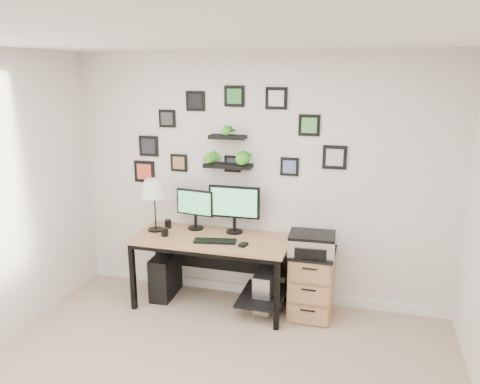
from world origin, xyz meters
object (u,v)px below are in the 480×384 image
(table_lamp, at_px, (154,190))
(file_cabinet, at_px, (312,283))
(monitor_left, at_px, (195,206))
(mug, at_px, (165,232))
(monitor_right, at_px, (234,205))
(pc_tower_black, at_px, (165,275))
(pc_tower_grey, at_px, (266,290))
(printer, at_px, (312,244))
(desk, at_px, (216,248))

(table_lamp, xyz_separation_m, file_cabinet, (1.67, 0.03, -0.86))
(monitor_left, height_order, table_lamp, table_lamp)
(mug, height_order, file_cabinet, mug)
(monitor_left, height_order, monitor_right, monitor_right)
(pc_tower_black, bearing_deg, monitor_left, 22.03)
(monitor_right, distance_m, file_cabinet, 1.11)
(monitor_right, bearing_deg, table_lamp, -169.50)
(pc_tower_grey, bearing_deg, file_cabinet, 1.51)
(pc_tower_grey, height_order, printer, printer)
(monitor_left, bearing_deg, table_lamp, -158.57)
(table_lamp, height_order, pc_tower_grey, table_lamp)
(monitor_left, distance_m, monitor_right, 0.44)
(file_cabinet, xyz_separation_m, printer, (-0.01, -0.04, 0.44))
(pc_tower_black, bearing_deg, file_cabinet, -1.69)
(pc_tower_grey, xyz_separation_m, printer, (0.46, -0.03, 0.57))
(mug, relative_size, pc_tower_black, 0.18)
(mug, bearing_deg, monitor_right, 23.70)
(desk, distance_m, monitor_right, 0.48)
(table_lamp, xyz_separation_m, printer, (1.66, -0.01, -0.42))
(table_lamp, distance_m, file_cabinet, 1.88)
(file_cabinet, bearing_deg, desk, -176.65)
(file_cabinet, bearing_deg, pc_tower_black, -179.27)
(monitor_right, xyz_separation_m, printer, (0.83, -0.16, -0.28))
(pc_tower_black, distance_m, pc_tower_grey, 1.12)
(table_lamp, relative_size, pc_tower_black, 1.18)
(monitor_left, xyz_separation_m, pc_tower_grey, (0.81, -0.13, -0.80))
(mug, relative_size, file_cabinet, 0.13)
(monitor_left, height_order, pc_tower_grey, monitor_left)
(pc_tower_grey, bearing_deg, monitor_left, 170.69)
(desk, relative_size, file_cabinet, 2.39)
(pc_tower_black, bearing_deg, table_lamp, -173.53)
(monitor_right, distance_m, table_lamp, 0.85)
(table_lamp, height_order, mug, table_lamp)
(monitor_right, bearing_deg, printer, -11.10)
(mug, height_order, printer, printer)
(mug, bearing_deg, table_lamp, 140.32)
(table_lamp, bearing_deg, mug, -39.68)
(monitor_left, bearing_deg, printer, -7.38)
(monitor_left, relative_size, monitor_right, 0.80)
(monitor_left, relative_size, pc_tower_grey, 1.03)
(file_cabinet, bearing_deg, printer, -104.02)
(monitor_right, xyz_separation_m, table_lamp, (-0.83, -0.15, 0.15))
(pc_tower_grey, bearing_deg, table_lamp, -179.01)
(table_lamp, height_order, file_cabinet, table_lamp)
(desk, height_order, pc_tower_grey, desk)
(monitor_left, relative_size, table_lamp, 0.78)
(monitor_right, relative_size, pc_tower_black, 1.16)
(pc_tower_black, bearing_deg, mug, -63.20)
(mug, bearing_deg, pc_tower_grey, 8.64)
(desk, relative_size, pc_tower_black, 3.40)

